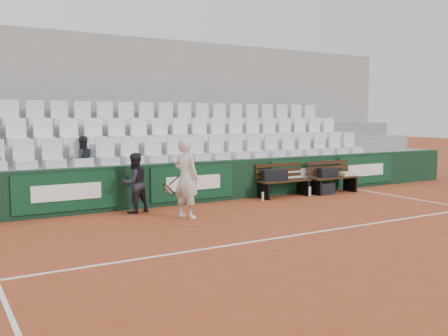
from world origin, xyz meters
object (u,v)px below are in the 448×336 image
(sports_bag_right, at_px, (328,173))
(tennis_player, at_px, (186,178))
(sports_bag_left, at_px, (274,175))
(bench_right, at_px, (333,185))
(water_bottle_near, at_px, (263,196))
(spectator_c, at_px, (82,141))
(sports_bag_ground, at_px, (324,189))
(bench_left, at_px, (284,188))
(water_bottle_far, at_px, (310,191))
(ball_kid, at_px, (134,183))

(sports_bag_right, height_order, tennis_player, tennis_player)
(sports_bag_left, height_order, tennis_player, tennis_player)
(bench_right, distance_m, water_bottle_near, 2.44)
(sports_bag_left, relative_size, spectator_c, 0.59)
(tennis_player, bearing_deg, sports_bag_ground, 11.59)
(bench_right, bearing_deg, bench_left, 175.34)
(water_bottle_near, distance_m, water_bottle_far, 1.50)
(bench_right, relative_size, spectator_c, 1.34)
(ball_kid, bearing_deg, water_bottle_far, 164.32)
(bench_right, bearing_deg, sports_bag_right, 161.65)
(bench_right, distance_m, sports_bag_ground, 0.39)
(sports_bag_left, bearing_deg, spectator_c, 169.36)
(bench_right, distance_m, sports_bag_left, 1.93)
(water_bottle_far, bearing_deg, sports_bag_ground, 5.68)
(water_bottle_near, bearing_deg, sports_bag_ground, 0.61)
(water_bottle_far, height_order, tennis_player, tennis_player)
(sports_bag_ground, height_order, water_bottle_far, sports_bag_ground)
(bench_left, bearing_deg, tennis_player, -161.43)
(water_bottle_far, bearing_deg, sports_bag_left, 162.62)
(bench_right, distance_m, water_bottle_far, 0.95)
(bench_right, bearing_deg, ball_kid, 179.58)
(bench_right, xyz_separation_m, ball_kid, (-5.77, 0.04, 0.44))
(water_bottle_near, relative_size, spectator_c, 0.20)
(bench_left, height_order, sports_bag_left, sports_bag_left)
(bench_right, relative_size, sports_bag_ground, 2.94)
(bench_right, relative_size, sports_bag_left, 2.25)
(bench_left, distance_m, bench_right, 1.61)
(sports_bag_right, height_order, sports_bag_ground, sports_bag_right)
(water_bottle_near, distance_m, spectator_c, 4.58)
(bench_left, xyz_separation_m, sports_bag_right, (1.45, -0.08, 0.35))
(bench_right, height_order, sports_bag_right, sports_bag_right)
(ball_kid, relative_size, spectator_c, 1.18)
(sports_bag_left, relative_size, ball_kid, 0.50)
(bench_right, bearing_deg, water_bottle_near, -177.89)
(bench_left, xyz_separation_m, tennis_player, (-3.44, -1.16, 0.61))
(water_bottle_far, bearing_deg, water_bottle_near, 178.68)
(bench_right, height_order, sports_bag_left, sports_bag_left)
(sports_bag_ground, height_order, water_bottle_near, sports_bag_ground)
(sports_bag_right, distance_m, tennis_player, 5.01)
(bench_left, bearing_deg, bench_right, -4.66)
(water_bottle_far, xyz_separation_m, spectator_c, (-5.69, 1.19, 1.43))
(bench_left, bearing_deg, sports_bag_ground, -9.16)
(sports_bag_right, xyz_separation_m, sports_bag_ground, (-0.22, -0.12, -0.42))
(bench_left, height_order, tennis_player, tennis_player)
(bench_right, height_order, tennis_player, tennis_player)
(sports_bag_ground, relative_size, water_bottle_far, 1.98)
(water_bottle_far, bearing_deg, sports_bag_right, 12.44)
(spectator_c, bearing_deg, tennis_player, 123.56)
(bench_right, distance_m, tennis_player, 5.18)
(water_bottle_near, bearing_deg, spectator_c, 164.62)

